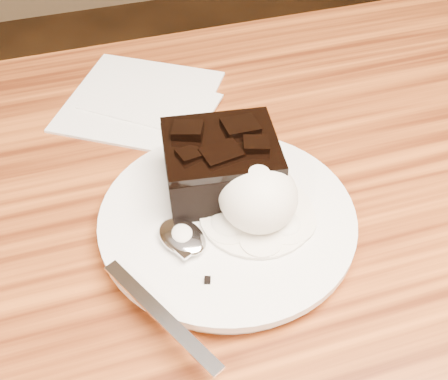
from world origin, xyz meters
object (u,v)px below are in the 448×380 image
object	(u,v)px
brownie	(221,166)
napkin	(140,99)
spoon	(182,238)
ice_cream_scoop	(258,196)
plate	(227,222)

from	to	relation	value
brownie	napkin	xyz separation A→B (m)	(-0.04, 0.18, -0.04)
spoon	napkin	size ratio (longest dim) A/B	1.18
spoon	ice_cream_scoop	bearing A→B (deg)	-18.20
ice_cream_scoop	spoon	distance (m)	0.07
plate	brownie	xyz separation A→B (m)	(0.01, 0.04, 0.03)
brownie	spoon	size ratio (longest dim) A/B	0.53
spoon	plate	bearing A→B (deg)	-4.34
ice_cream_scoop	napkin	xyz separation A→B (m)	(-0.06, 0.22, -0.04)
plate	ice_cream_scoop	size ratio (longest dim) A/B	3.13
napkin	brownie	bearing A→B (deg)	-76.16
plate	napkin	distance (m)	0.22
brownie	ice_cream_scoop	bearing A→B (deg)	-68.28
spoon	napkin	xyz separation A→B (m)	(0.01, 0.23, -0.02)
plate	ice_cream_scoop	bearing A→B (deg)	-18.84
plate	brownie	size ratio (longest dim) A/B	2.30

